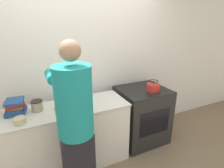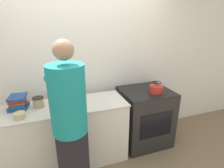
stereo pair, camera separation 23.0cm
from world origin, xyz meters
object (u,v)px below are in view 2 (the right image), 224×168
at_px(cutting_board, 67,108).
at_px(kettle, 156,88).
at_px(bowl_prep, 20,115).
at_px(oven, 144,116).
at_px(person, 70,120).
at_px(knife, 68,107).
at_px(canister_jar, 38,102).

height_order(cutting_board, kettle, kettle).
height_order(cutting_board, bowl_prep, bowl_prep).
xyz_separation_m(kettle, bowl_prep, (-1.83, -0.10, -0.06)).
height_order(oven, bowl_prep, bowl_prep).
xyz_separation_m(person, kettle, (1.32, 0.46, 0.02)).
bearing_deg(person, kettle, 19.23).
relative_size(oven, knife, 4.67).
bearing_deg(canister_jar, oven, -0.05).
bearing_deg(person, oven, 25.36).
bearing_deg(bowl_prep, canister_jar, 49.40).
xyz_separation_m(oven, canister_jar, (-1.55, 0.00, 0.50)).
xyz_separation_m(cutting_board, canister_jar, (-0.34, 0.16, 0.06)).
relative_size(person, canister_jar, 13.01).
distance_m(oven, bowl_prep, 1.81).
bearing_deg(person, bowl_prep, 144.74).
bearing_deg(kettle, person, -160.77).
height_order(cutting_board, knife, knife).
relative_size(oven, person, 0.51).
bearing_deg(knife, person, -103.86).
xyz_separation_m(person, canister_jar, (-0.32, 0.58, -0.01)).
bearing_deg(person, canister_jar, 118.98).
bearing_deg(cutting_board, oven, 7.24).
relative_size(knife, kettle, 0.96).
relative_size(person, bowl_prep, 14.38).
relative_size(cutting_board, knife, 1.55).
relative_size(cutting_board, canister_jar, 2.22).
relative_size(oven, kettle, 4.49).
height_order(person, canister_jar, person).
distance_m(cutting_board, knife, 0.02).
bearing_deg(kettle, canister_jar, 175.73).
bearing_deg(cutting_board, canister_jar, 155.20).
bearing_deg(cutting_board, bowl_prep, -172.92).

